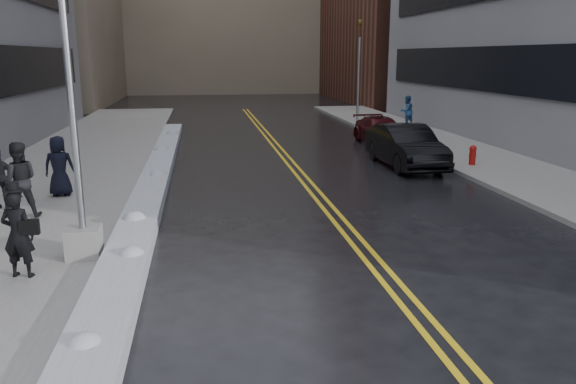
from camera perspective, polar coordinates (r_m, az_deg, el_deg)
name	(u,v)px	position (r m, az deg, el deg)	size (l,w,h in m)	color
ground	(257,293)	(10.12, -3.12, -10.20)	(160.00, 160.00, 0.00)	black
sidewalk_west	(56,180)	(20.23, -22.50, 1.18)	(5.50, 50.00, 0.15)	gray
sidewalk_east	(497,166)	(22.44, 20.44, 2.51)	(4.00, 50.00, 0.15)	gray
lane_line_left	(296,174)	(19.91, 0.77, 1.84)	(0.12, 50.00, 0.01)	gold
lane_line_right	(304,174)	(19.96, 1.62, 1.86)	(0.12, 50.00, 0.01)	gold
snow_ridge	(152,187)	(17.73, -13.62, 0.51)	(0.90, 30.00, 0.34)	silver
lamppost	(75,139)	(11.59, -20.85, 5.05)	(0.65, 0.65, 7.62)	gray
fire_hydrant	(473,154)	(21.89, 18.25, 3.68)	(0.26, 0.26, 0.73)	maroon
traffic_signal	(359,67)	(34.52, 7.20, 12.45)	(0.16, 0.20, 6.00)	gray
pedestrian_fedora	(18,234)	(11.26, -25.74, -3.89)	(0.59, 0.39, 1.62)	black
pedestrian_b	(19,180)	(15.38, -25.69, 1.10)	(0.92, 0.72, 1.90)	black
pedestrian_c	(59,166)	(17.35, -22.22, 2.46)	(0.85, 0.55, 1.74)	black
pedestrian_d	(0,179)	(16.46, -27.23, 1.17)	(0.95, 0.39, 1.62)	black
pedestrian_east	(407,111)	(32.73, 11.97, 8.03)	(0.85, 0.67, 1.76)	navy
car_black	(406,146)	(21.55, 11.86, 4.59)	(1.68, 4.80, 1.58)	black
car_maroon	(381,131)	(27.02, 9.46, 6.14)	(1.76, 4.34, 1.26)	#3A090E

